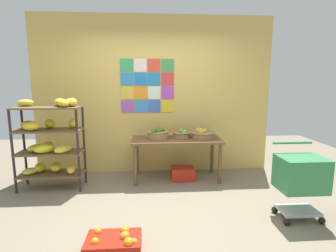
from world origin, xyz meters
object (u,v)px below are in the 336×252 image
at_px(produce_crate_under_table, 183,173).
at_px(display_table, 176,144).
at_px(fruit_basket_centre, 203,134).
at_px(fruit_basket_back_left, 158,134).
at_px(shopping_cart, 301,176).
at_px(orange_crate_foreground, 114,244).
at_px(banana_shelf_unit, 50,139).
at_px(fruit_basket_right, 182,134).

bearing_deg(produce_crate_under_table, display_table, 165.45).
relative_size(fruit_basket_centre, produce_crate_under_table, 1.05).
height_order(display_table, fruit_basket_centre, fruit_basket_centre).
height_order(display_table, fruit_basket_back_left, fruit_basket_back_left).
distance_m(display_table, shopping_cart, 1.94).
relative_size(produce_crate_under_table, shopping_cart, 0.43).
distance_m(fruit_basket_centre, orange_crate_foreground, 2.37).
bearing_deg(banana_shelf_unit, display_table, 6.46).
bearing_deg(fruit_basket_centre, orange_crate_foreground, -123.10).
bearing_deg(fruit_basket_centre, fruit_basket_right, 165.06).
xyz_separation_m(fruit_basket_centre, fruit_basket_back_left, (-0.75, 0.03, 0.01)).
relative_size(display_table, shopping_cart, 1.65).
relative_size(banana_shelf_unit, produce_crate_under_table, 3.65).
xyz_separation_m(fruit_basket_right, produce_crate_under_table, (0.00, -0.12, -0.66)).
relative_size(display_table, produce_crate_under_table, 3.86).
xyz_separation_m(fruit_basket_centre, orange_crate_foreground, (-1.24, -1.90, -0.69)).
distance_m(banana_shelf_unit, display_table, 1.98).
bearing_deg(fruit_basket_back_left, shopping_cart, -41.38).
height_order(display_table, fruit_basket_right, fruit_basket_right).
height_order(orange_crate_foreground, shopping_cart, shopping_cart).
bearing_deg(produce_crate_under_table, orange_crate_foreground, -115.77).
distance_m(fruit_basket_right, shopping_cart, 1.95).
xyz_separation_m(display_table, orange_crate_foreground, (-0.80, -1.90, -0.53)).
height_order(banana_shelf_unit, fruit_basket_right, banana_shelf_unit).
relative_size(orange_crate_foreground, shopping_cart, 0.59).
bearing_deg(shopping_cart, fruit_basket_back_left, 124.65).
bearing_deg(fruit_basket_back_left, display_table, -6.43).
relative_size(fruit_basket_centre, orange_crate_foreground, 0.76).
xyz_separation_m(fruit_basket_back_left, shopping_cart, (1.64, -1.44, -0.25)).
height_order(fruit_basket_centre, produce_crate_under_table, fruit_basket_centre).
bearing_deg(banana_shelf_unit, fruit_basket_centre, 5.31).
relative_size(fruit_basket_centre, shopping_cart, 0.45).
relative_size(fruit_basket_centre, fruit_basket_right, 1.29).
bearing_deg(shopping_cart, display_table, 119.37).
bearing_deg(orange_crate_foreground, fruit_basket_back_left, 75.79).
height_order(fruit_basket_centre, orange_crate_foreground, fruit_basket_centre).
distance_m(fruit_basket_back_left, shopping_cart, 2.20).
relative_size(display_table, fruit_basket_back_left, 3.99).
bearing_deg(fruit_basket_centre, produce_crate_under_table, -175.16).
relative_size(fruit_basket_back_left, fruit_basket_right, 1.18).
distance_m(banana_shelf_unit, fruit_basket_centre, 2.42).
bearing_deg(fruit_basket_right, orange_crate_foreground, -114.36).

